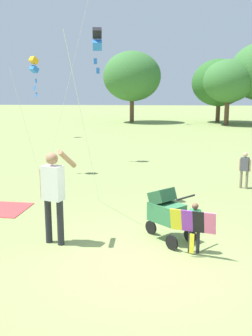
# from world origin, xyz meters

# --- Properties ---
(ground_plane) EXTENTS (120.00, 120.00, 0.00)m
(ground_plane) POSITION_xyz_m (0.00, 0.00, 0.00)
(ground_plane) COLOR #849351
(treeline_distant) EXTENTS (15.50, 6.43, 6.42)m
(treeline_distant) POSITION_xyz_m (5.20, 26.07, 3.73)
(treeline_distant) COLOR brown
(treeline_distant) RESTS_ON ground
(child_with_butterfly_kite) EXTENTS (0.80, 0.45, 0.93)m
(child_with_butterfly_kite) POSITION_xyz_m (0.85, 0.43, 0.57)
(child_with_butterfly_kite) COLOR #232328
(child_with_butterfly_kite) RESTS_ON ground
(person_adult_flyer) EXTENTS (0.67, 0.52, 1.83)m
(person_adult_flyer) POSITION_xyz_m (-1.72, 0.73, 1.06)
(person_adult_flyer) COLOR #232328
(person_adult_flyer) RESTS_ON ground
(stroller) EXTENTS (0.98, 0.98, 1.03)m
(stroller) POSITION_xyz_m (0.38, 1.04, 0.61)
(stroller) COLOR black
(stroller) RESTS_ON ground
(kite_adult_black) EXTENTS (0.35, 2.82, 4.32)m
(kite_adult_black) POSITION_xyz_m (-1.26, 3.51, 4.00)
(kite_adult_black) COLOR black
(kite_adult_black) RESTS_ON ground
(kite_green_novelty) EXTENTS (0.59, 1.29, 3.91)m
(kite_green_novelty) POSITION_xyz_m (-3.79, 6.68, 3.59)
(kite_green_novelty) COLOR #F4A319
(kite_green_novelty) RESTS_ON ground
(person_sitting_far) EXTENTS (0.31, 0.23, 1.08)m
(person_sitting_far) POSITION_xyz_m (2.80, 5.12, 0.63)
(person_sitting_far) COLOR #7F705B
(person_sitting_far) RESTS_ON ground
(picnic_blanket) EXTENTS (1.36, 1.28, 0.02)m
(picnic_blanket) POSITION_xyz_m (-3.57, 2.68, 0.01)
(picnic_blanket) COLOR #CC3D3D
(picnic_blanket) RESTS_ON ground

